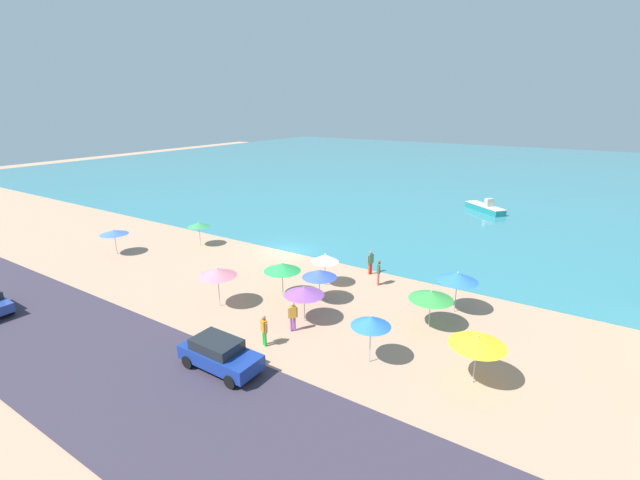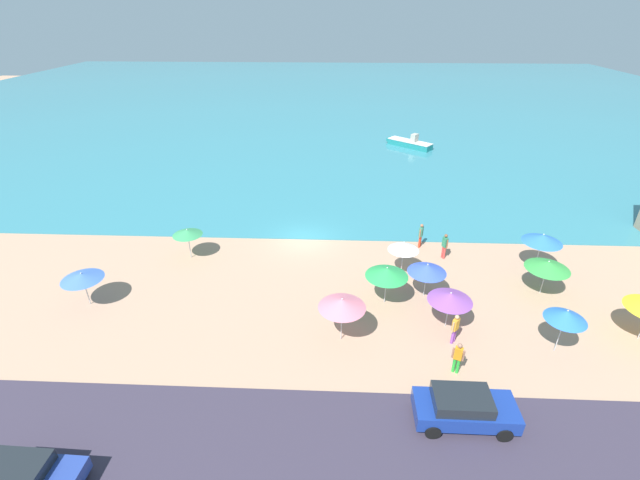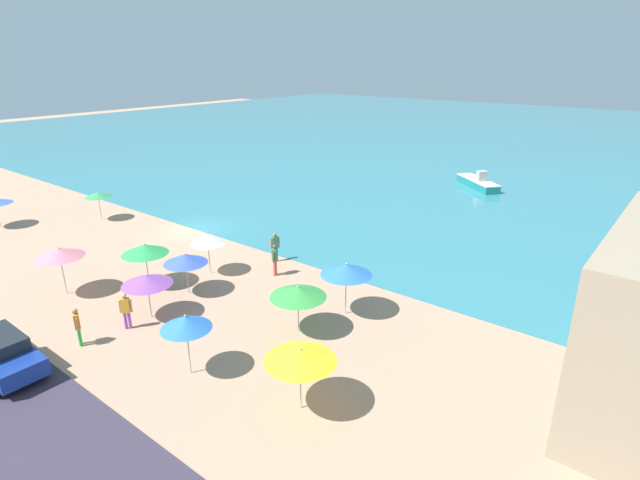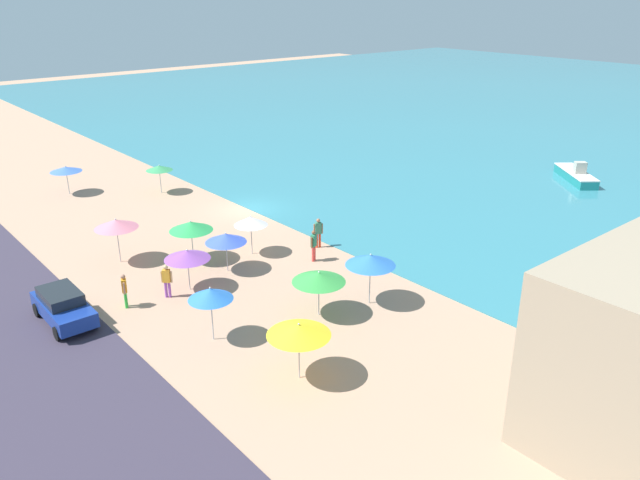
{
  "view_description": "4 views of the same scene",
  "coord_description": "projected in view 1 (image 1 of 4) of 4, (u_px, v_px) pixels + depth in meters",
  "views": [
    {
      "loc": [
        21.05,
        -27.47,
        12.07
      ],
      "look_at": [
        3.73,
        -0.57,
        1.83
      ],
      "focal_mm": 24.0,
      "sensor_mm": 36.0,
      "label": 1
    },
    {
      "loc": [
        2.33,
        -27.35,
        15.05
      ],
      "look_at": [
        1.28,
        -3.03,
        1.66
      ],
      "focal_mm": 24.0,
      "sensor_mm": 36.0,
      "label": 2
    },
    {
      "loc": [
        27.28,
        -20.65,
        11.55
      ],
      "look_at": [
        10.53,
        0.67,
        1.47
      ],
      "focal_mm": 28.0,
      "sensor_mm": 36.0,
      "label": 3
    },
    {
      "loc": [
        34.27,
        -22.61,
        14.18
      ],
      "look_at": [
        9.13,
        -1.33,
        0.89
      ],
      "focal_mm": 35.0,
      "sensor_mm": 36.0,
      "label": 4
    }
  ],
  "objects": [
    {
      "name": "sea",
      "position": [
        463.0,
        170.0,
        80.56
      ],
      "size": [
        150.0,
        110.0,
        0.05
      ],
      "primitive_type": "cube",
      "color": "teal",
      "rests_on": "ground_plane"
    },
    {
      "name": "beach_umbrella_2",
      "position": [
        199.0,
        225.0,
        37.54
      ],
      "size": [
        1.95,
        1.95,
        2.17
      ],
      "color": "#B2B2B7",
      "rests_on": "ground_plane"
    },
    {
      "name": "beach_umbrella_7",
      "position": [
        114.0,
        232.0,
        35.42
      ],
      "size": [
        2.27,
        2.27,
        2.14
      ],
      "color": "#B2B2B7",
      "rests_on": "ground_plane"
    },
    {
      "name": "ground_plane",
      "position": [
        287.0,
        251.0,
        36.53
      ],
      "size": [
        160.0,
        160.0,
        0.0
      ],
      "primitive_type": "plane",
      "color": "tan"
    },
    {
      "name": "bather_3",
      "position": [
        371.0,
        261.0,
        31.39
      ],
      "size": [
        0.36,
        0.52,
        1.8
      ],
      "color": "red",
      "rests_on": "ground_plane"
    },
    {
      "name": "beach_umbrella_4",
      "position": [
        325.0,
        258.0,
        29.15
      ],
      "size": [
        1.92,
        1.92,
        2.34
      ],
      "color": "#B2B2B7",
      "rests_on": "ground_plane"
    },
    {
      "name": "parked_car_2",
      "position": [
        220.0,
        354.0,
        20.07
      ],
      "size": [
        4.08,
        1.83,
        1.51
      ],
      "color": "navy",
      "rests_on": "coastal_road"
    },
    {
      "name": "coastal_road",
      "position": [
        77.0,
        347.0,
        22.1
      ],
      "size": [
        80.0,
        8.0,
        0.06
      ],
      "primitive_type": "cube",
      "color": "#383041",
      "rests_on": "ground_plane"
    },
    {
      "name": "beach_umbrella_5",
      "position": [
        320.0,
        274.0,
        26.79
      ],
      "size": [
        2.22,
        2.22,
        2.21
      ],
      "color": "#B2B2B7",
      "rests_on": "ground_plane"
    },
    {
      "name": "beach_umbrella_0",
      "position": [
        478.0,
        341.0,
        18.73
      ],
      "size": [
        2.5,
        2.5,
        2.43
      ],
      "color": "#B2B2B7",
      "rests_on": "ground_plane"
    },
    {
      "name": "beach_umbrella_10",
      "position": [
        458.0,
        277.0,
        25.29
      ],
      "size": [
        2.41,
        2.41,
        2.6
      ],
      "color": "#B2B2B7",
      "rests_on": "ground_plane"
    },
    {
      "name": "beach_umbrella_6",
      "position": [
        304.0,
        291.0,
        24.26
      ],
      "size": [
        2.31,
        2.31,
        2.2
      ],
      "color": "#B2B2B7",
      "rests_on": "ground_plane"
    },
    {
      "name": "beach_umbrella_8",
      "position": [
        217.0,
        272.0,
        26.03
      ],
      "size": [
        2.38,
        2.38,
        2.58
      ],
      "color": "#B2B2B7",
      "rests_on": "ground_plane"
    },
    {
      "name": "bather_1",
      "position": [
        379.0,
        271.0,
        29.52
      ],
      "size": [
        0.35,
        0.53,
        1.82
      ],
      "color": "#E2423E",
      "rests_on": "ground_plane"
    },
    {
      "name": "bather_2",
      "position": [
        293.0,
        315.0,
        23.49
      ],
      "size": [
        0.42,
        0.44,
        1.73
      ],
      "color": "purple",
      "rests_on": "ground_plane"
    },
    {
      "name": "skiff_nearshore",
      "position": [
        485.0,
        208.0,
        49.73
      ],
      "size": [
        5.26,
        4.59,
        1.65
      ],
      "color": "#1D7E7E",
      "rests_on": "sea"
    },
    {
      "name": "beach_umbrella_1",
      "position": [
        371.0,
        321.0,
        20.26
      ],
      "size": [
        1.94,
        1.94,
        2.54
      ],
      "color": "#B2B2B7",
      "rests_on": "ground_plane"
    },
    {
      "name": "beach_umbrella_3",
      "position": [
        431.0,
        295.0,
        23.63
      ],
      "size": [
        2.49,
        2.49,
        2.24
      ],
      "color": "#B2B2B7",
      "rests_on": "ground_plane"
    },
    {
      "name": "bather_0",
      "position": [
        264.0,
        329.0,
        22.05
      ],
      "size": [
        0.53,
        0.35,
        1.72
      ],
      "color": "green",
      "rests_on": "ground_plane"
    },
    {
      "name": "beach_umbrella_9",
      "position": [
        282.0,
        267.0,
        27.36
      ],
      "size": [
        2.41,
        2.41,
        2.4
      ],
      "color": "#B2B2B7",
      "rests_on": "ground_plane"
    }
  ]
}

